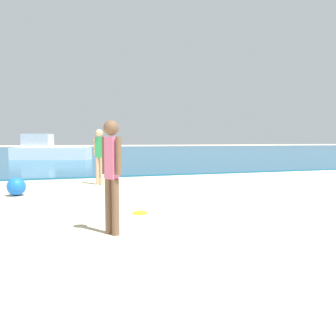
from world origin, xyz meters
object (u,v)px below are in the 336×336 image
(person_standing, at_px, (112,170))
(frisbee, at_px, (140,213))
(boat_near, at_px, (48,151))
(person_distant, at_px, (100,153))
(beach_ball, at_px, (16,187))

(person_standing, xyz_separation_m, frisbee, (0.69, 1.20, -0.88))
(frisbee, relative_size, boat_near, 0.05)
(person_distant, bearing_deg, person_standing, 124.07)
(person_distant, height_order, beach_ball, person_distant)
(person_standing, height_order, person_distant, person_distant)
(beach_ball, bearing_deg, boat_near, 87.44)
(person_distant, bearing_deg, frisbee, 131.53)
(person_standing, height_order, beach_ball, person_standing)
(boat_near, bearing_deg, frisbee, -64.03)
(frisbee, bearing_deg, person_distant, 91.51)
(frisbee, distance_m, beach_ball, 3.66)
(person_standing, bearing_deg, frisbee, -61.95)
(frisbee, height_order, beach_ball, beach_ball)
(frisbee, height_order, boat_near, boat_near)
(person_standing, bearing_deg, boat_near, -29.41)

